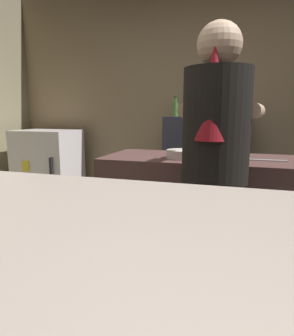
{
  "coord_description": "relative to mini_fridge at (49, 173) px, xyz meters",
  "views": [
    {
      "loc": [
        0.21,
        -1.33,
        1.22
      ],
      "look_at": [
        0.02,
        -0.75,
        1.11
      ],
      "focal_mm": 32.4,
      "sensor_mm": 36.0,
      "label": 1
    }
  ],
  "objects": [
    {
      "name": "bottle_hot_sauce",
      "position": [
        2.21,
        0.09,
        0.77
      ],
      "size": [
        0.05,
        0.05,
        0.24
      ],
      "color": "black",
      "rests_on": "back_shelf"
    },
    {
      "name": "back_shelf",
      "position": [
        1.85,
        0.17,
        0.08
      ],
      "size": [
        0.87,
        0.36,
        1.19
      ],
      "primitive_type": "cube",
      "color": "#353744",
      "rests_on": "ground"
    },
    {
      "name": "bartender",
      "position": [
        2.08,
        -1.5,
        0.45
      ],
      "size": [
        0.46,
        0.53,
        1.66
      ],
      "rotation": [
        0.0,
        0.0,
        1.45
      ],
      "color": "#2D2C39",
      "rests_on": "ground"
    },
    {
      "name": "bottle_vinegar",
      "position": [
        1.88,
        0.2,
        0.75
      ],
      "size": [
        0.07,
        0.07,
        0.2
      ],
      "color": "#C7D276",
      "rests_on": "back_shelf"
    },
    {
      "name": "chefs_knife",
      "position": [
        2.36,
        -1.09,
        0.42
      ],
      "size": [
        0.24,
        0.04,
        0.01
      ],
      "primitive_type": "cube",
      "rotation": [
        0.0,
        0.0,
        0.02
      ],
      "color": "silver",
      "rests_on": "prep_counter"
    },
    {
      "name": "prep_counter",
      "position": [
        2.36,
        -1.04,
        -0.05
      ],
      "size": [
        2.1,
        0.6,
        0.93
      ],
      "primitive_type": "cube",
      "color": "brown",
      "rests_on": "ground"
    },
    {
      "name": "bottle_olive_oil",
      "position": [
        1.49,
        0.24,
        0.76
      ],
      "size": [
        0.06,
        0.06,
        0.21
      ],
      "color": "#52843B",
      "rests_on": "back_shelf"
    },
    {
      "name": "mini_fridge",
      "position": [
        0.0,
        0.0,
        0.0
      ],
      "size": [
        0.69,
        0.58,
        1.03
      ],
      "color": "white",
      "rests_on": "ground"
    },
    {
      "name": "wall_back",
      "position": [
        2.01,
        0.45,
        0.84
      ],
      "size": [
        5.2,
        0.1,
        2.7
      ],
      "primitive_type": "cube",
      "color": "#947D5C",
      "rests_on": "ground"
    },
    {
      "name": "mixing_bowl",
      "position": [
        1.84,
        -1.14,
        0.45
      ],
      "size": [
        0.2,
        0.2,
        0.06
      ],
      "primitive_type": "cylinder",
      "color": "silver",
      "rests_on": "prep_counter"
    }
  ]
}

